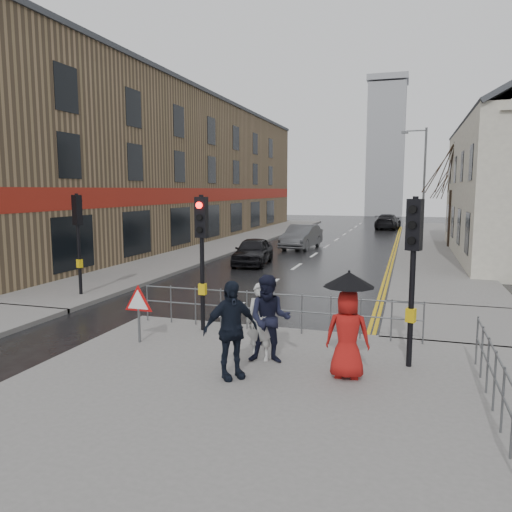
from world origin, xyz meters
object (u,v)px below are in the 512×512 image
Objects in this scene: pedestrian_with_umbrella at (348,320)px; car_mid at (301,237)px; car_parked at (253,251)px; pedestrian_b at (270,319)px; pedestrian_a at (260,322)px; pedestrian_d at (231,330)px.

car_mid is (-5.44, 21.43, -0.51)m from pedestrian_with_umbrella.
pedestrian_b is at bearing -76.71° from car_parked.
pedestrian_a reaches higher than car_parked.
pedestrian_with_umbrella is (1.85, -0.47, 0.30)m from pedestrian_a.
car_mid is at bearing 89.95° from pedestrian_b.
car_parked is 0.87× the size of car_mid.
pedestrian_b reaches higher than car_mid.
pedestrian_b is 0.90× the size of pedestrian_with_umbrella.
pedestrian_b is at bearing 166.46° from pedestrian_with_umbrella.
pedestrian_d is at bearing -162.65° from pedestrian_with_umbrella.
car_parked is at bearing 114.17° from pedestrian_with_umbrella.
car_parked is at bearing 61.64° from pedestrian_d.
pedestrian_d reaches higher than pedestrian_a.
pedestrian_d is 0.42× the size of car_mid.
pedestrian_with_umbrella reaches higher than pedestrian_a.
pedestrian_with_umbrella reaches higher than pedestrian_d.
pedestrian_a is at bearing 149.58° from pedestrian_b.
pedestrian_a is 14.23m from car_parked.
car_parked is at bearing 98.57° from pedestrian_b.
pedestrian_with_umbrella is at bearing -26.97° from pedestrian_d.
pedestrian_with_umbrella reaches higher than car_parked.
pedestrian_d reaches higher than car_parked.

